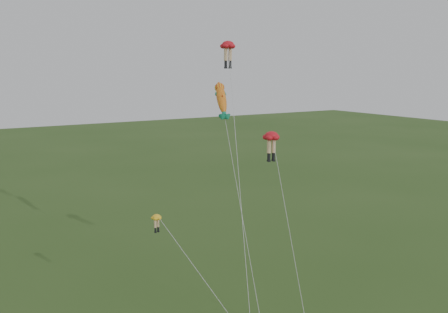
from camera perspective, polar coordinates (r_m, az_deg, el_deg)
legs_kite_red_high at (r=41.47m, az=0.51°, el=11.78°), size 5.69×11.95×21.60m
legs_kite_red_mid at (r=40.40m, az=5.50°, el=1.80°), size 3.79×9.69×14.36m
legs_kite_yellow at (r=37.02m, az=-6.88°, el=-8.14°), size 4.21×9.57×8.79m
fish_kite at (r=42.27m, az=-0.29°, el=6.60°), size 3.91×12.39×18.49m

